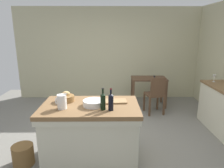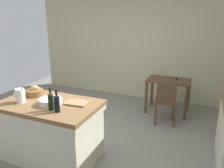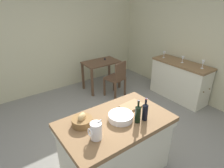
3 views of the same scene
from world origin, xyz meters
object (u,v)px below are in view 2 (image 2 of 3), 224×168
island_table (51,128)px  wooden_chair (166,100)px  writing_desk (168,85)px  wash_bowl (51,101)px  cutting_board (77,103)px  pitcher (20,95)px  bread_basket (35,92)px  wine_bottle_dark (57,103)px  wine_bottle_amber (51,101)px

island_table → wooden_chair: size_ratio=1.57×
island_table → writing_desk: (1.31, 2.36, 0.15)m
wash_bowl → writing_desk: bearing=62.2°
island_table → cutting_board: bearing=18.5°
wooden_chair → wash_bowl: (-1.31, -1.79, 0.43)m
writing_desk → wooden_chair: (0.05, -0.59, -0.13)m
island_table → pitcher: bearing=-160.0°
bread_basket → island_table: bearing=-23.3°
pitcher → wine_bottle_dark: wine_bottle_dark is taller
writing_desk → wash_bowl: 2.71m
wash_bowl → cutting_board: bearing=25.3°
wash_bowl → bread_basket: bearing=156.7°
pitcher → writing_desk: bearing=55.9°
wash_bowl → wine_bottle_dark: bearing=-36.1°
cutting_board → wine_bottle_amber: wine_bottle_amber is taller
pitcher → cutting_board: (0.76, 0.27, -0.09)m
wooden_chair → wine_bottle_dark: 2.30m
bread_basket → cutting_board: size_ratio=0.80×
pitcher → wine_bottle_dark: bearing=-5.6°
writing_desk → pitcher: 3.03m
writing_desk → bread_basket: (-1.70, -2.19, 0.31)m
writing_desk → wine_bottle_dark: bearing=-111.5°
cutting_board → wash_bowl: bearing=-154.7°
wooden_chair → cutting_board: bearing=-121.0°
wash_bowl → wine_bottle_amber: 0.23m
bread_basket → wine_bottle_amber: bearing=-31.2°
island_table → pitcher: (-0.38, -0.14, 0.51)m
wine_bottle_dark → wine_bottle_amber: size_ratio=1.00×
wooden_chair → pitcher: 2.63m
island_table → wash_bowl: size_ratio=4.54×
writing_desk → wooden_chair: size_ratio=1.00×
island_table → bread_basket: 0.63m
wooden_chair → wine_bottle_amber: bearing=-120.9°
island_table → wine_bottle_dark: bearing=-34.0°
island_table → wine_bottle_amber: wine_bottle_amber is taller
wash_bowl → bread_basket: bread_basket is taller
writing_desk → wine_bottle_dark: wine_bottle_dark is taller
wine_bottle_dark → writing_desk: bearing=68.5°
writing_desk → bread_basket: bearing=-127.8°
cutting_board → wine_bottle_dark: (-0.08, -0.33, 0.11)m
wooden_chair → wash_bowl: wash_bowl is taller
wooden_chair → island_table: bearing=-127.7°
island_table → writing_desk: island_table is taller
wine_bottle_dark → wine_bottle_amber: (-0.11, 0.02, 0.00)m
pitcher → bread_basket: pitcher is taller
wash_bowl → wine_bottle_amber: wine_bottle_amber is taller
pitcher → wash_bowl: size_ratio=0.77×
wooden_chair → cutting_board: 1.95m
bread_basket → wooden_chair: bearing=42.4°
pitcher → cutting_board: bearing=19.2°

